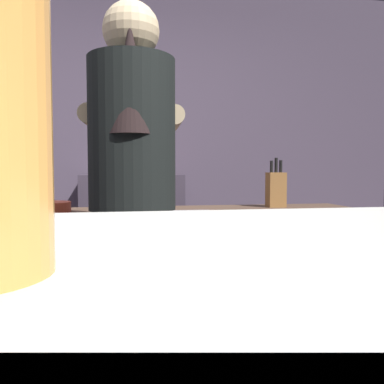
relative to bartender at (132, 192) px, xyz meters
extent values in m
cube|color=#4C4153|center=(-0.14, 1.89, 0.34)|extent=(5.20, 0.10, 2.70)
cube|color=#4E392B|center=(0.21, 0.45, -0.57)|extent=(2.10, 0.60, 0.89)
cube|color=#3B3340|center=(0.03, 1.61, -0.48)|extent=(0.81, 0.36, 1.07)
cube|color=#292A30|center=(0.00, 0.00, -0.54)|extent=(0.28, 0.20, 0.95)
cylinder|color=black|center=(0.00, 0.00, 0.22)|extent=(0.34, 0.34, 0.58)
sphere|color=tan|center=(0.00, 0.00, 0.63)|extent=(0.22, 0.22, 0.22)
cone|color=black|center=(-0.01, -0.09, 0.42)|extent=(0.18, 0.18, 0.41)
cylinder|color=tan|center=(-0.16, 0.17, 0.31)|extent=(0.10, 0.32, 0.08)
cylinder|color=tan|center=(0.18, 0.15, 0.31)|extent=(0.10, 0.32, 0.08)
cube|color=brown|center=(0.83, 0.57, -0.03)|extent=(0.10, 0.08, 0.20)
cylinder|color=black|center=(0.80, 0.57, 0.11)|extent=(0.02, 0.02, 0.07)
cylinder|color=black|center=(0.83, 0.57, 0.12)|extent=(0.02, 0.02, 0.08)
cylinder|color=black|center=(0.86, 0.57, 0.11)|extent=(0.02, 0.02, 0.07)
cylinder|color=#C84D35|center=(-0.40, 0.51, -0.10)|extent=(0.19, 0.19, 0.05)
cube|color=silver|center=(0.28, 0.40, -0.12)|extent=(0.24, 0.05, 0.01)
cylinder|color=red|center=(0.19, 1.67, 0.13)|extent=(0.06, 0.06, 0.16)
cylinder|color=red|center=(0.19, 1.67, 0.24)|extent=(0.03, 0.03, 0.06)
cylinder|color=white|center=(0.19, 1.67, 0.27)|extent=(0.03, 0.03, 0.01)
cylinder|color=black|center=(0.01, 1.56, 0.14)|extent=(0.07, 0.07, 0.18)
cylinder|color=black|center=(0.01, 1.56, 0.27)|extent=(0.03, 0.03, 0.07)
cylinder|color=red|center=(0.01, 1.56, 0.31)|extent=(0.03, 0.03, 0.01)
cylinder|color=red|center=(0.01, 1.64, 0.14)|extent=(0.05, 0.05, 0.18)
cylinder|color=red|center=(0.01, 1.64, 0.26)|extent=(0.02, 0.02, 0.07)
cylinder|color=white|center=(0.01, 1.64, 0.30)|extent=(0.03, 0.03, 0.01)
camera|label=1|loc=(-0.03, -1.54, 0.09)|focal=36.13mm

